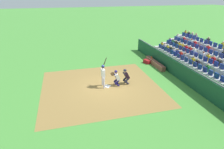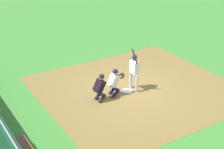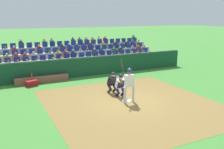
% 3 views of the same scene
% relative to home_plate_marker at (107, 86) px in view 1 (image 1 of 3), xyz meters
% --- Properties ---
extents(ground_plane, '(160.00, 160.00, 0.00)m').
position_rel_home_plate_marker_xyz_m(ground_plane, '(0.00, 0.00, -0.02)').
color(ground_plane, '#438936').
extents(infield_dirt_patch, '(8.19, 8.75, 0.01)m').
position_rel_home_plate_marker_xyz_m(infield_dirt_patch, '(0.00, 0.50, -0.01)').
color(infield_dirt_patch, olive).
rests_on(infield_dirt_patch, ground_plane).
extents(home_plate_marker, '(0.62, 0.62, 0.02)m').
position_rel_home_plate_marker_xyz_m(home_plate_marker, '(0.00, 0.00, 0.00)').
color(home_plate_marker, white).
rests_on(home_plate_marker, infield_dirt_patch).
extents(batter_at_plate, '(0.64, 0.50, 2.22)m').
position_rel_home_plate_marker_xyz_m(batter_at_plate, '(0.04, 0.29, 1.09)').
color(batter_at_plate, silver).
rests_on(batter_at_plate, ground_plane).
extents(catcher_crouching, '(0.48, 0.72, 1.29)m').
position_rel_home_plate_marker_xyz_m(catcher_crouching, '(-0.02, -0.72, 0.70)').
color(catcher_crouching, '#191450').
rests_on(catcher_crouching, ground_plane).
extents(home_plate_umpire, '(0.48, 0.50, 1.27)m').
position_rel_home_plate_marker_xyz_m(home_plate_umpire, '(0.07, -1.51, 0.68)').
color(home_plate_umpire, '#1F1F2D').
rests_on(home_plate_umpire, ground_plane).
extents(dugout_wall, '(17.05, 0.24, 1.42)m').
position_rel_home_plate_marker_xyz_m(dugout_wall, '(0.00, -6.13, 0.66)').
color(dugout_wall, '#15442B').
rests_on(dugout_wall, ground_plane).
extents(dugout_bench, '(3.46, 0.40, 0.44)m').
position_rel_home_plate_marker_xyz_m(dugout_bench, '(3.17, -5.58, 0.20)').
color(dugout_bench, brown).
rests_on(dugout_bench, ground_plane).
extents(water_bottle_on_bench, '(0.07, 0.07, 0.27)m').
position_rel_home_plate_marker_xyz_m(water_bottle_on_bench, '(3.81, -5.51, 0.56)').
color(water_bottle_on_bench, '#D0451D').
rests_on(water_bottle_on_bench, dugout_bench).
extents(equipment_duffel_bag, '(0.79, 0.58, 0.35)m').
position_rel_home_plate_marker_xyz_m(equipment_duffel_bag, '(3.91, -5.07, 0.16)').
color(equipment_duffel_bag, maroon).
rests_on(equipment_duffel_bag, ground_plane).
extents(bleacher_stand, '(16.77, 4.04, 2.38)m').
position_rel_home_plate_marker_xyz_m(bleacher_stand, '(-0.00, -10.55, 0.65)').
color(bleacher_stand, '#9CA09C').
rests_on(bleacher_stand, ground_plane).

